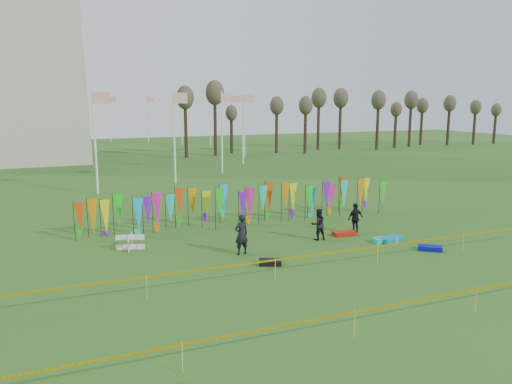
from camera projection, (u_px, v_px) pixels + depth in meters
name	position (u px, v px, depth m)	size (l,w,h in m)	color
ground	(303.00, 264.00, 21.92)	(160.00, 160.00, 0.00)	#264F16
flagpole_ring	(12.00, 127.00, 59.57)	(57.40, 56.16, 8.00)	white
banner_row	(246.00, 202.00, 28.73)	(18.64, 0.64, 2.18)	black
caution_tape_near	(314.00, 256.00, 20.47)	(26.00, 0.02, 0.90)	yellow
caution_tape_far	(399.00, 305.00, 15.52)	(26.00, 0.02, 0.90)	yellow
tree_line	(357.00, 107.00, 72.83)	(53.92, 1.92, 7.84)	#39281C
box_kite	(130.00, 242.00, 23.89)	(0.69, 0.69, 0.77)	red
person_left	(241.00, 234.00, 23.11)	(0.70, 0.51, 1.91)	black
person_mid	(318.00, 224.00, 25.58)	(0.79, 0.49, 1.63)	black
person_right	(355.00, 218.00, 26.84)	(0.97, 0.55, 1.65)	black
kite_bag_turquoise	(385.00, 240.00, 25.23)	(1.18, 0.59, 0.24)	#0ED3C7
kite_bag_blue	(430.00, 248.00, 23.86)	(1.09, 0.57, 0.23)	#0A11AD
kite_bag_red	(344.00, 233.00, 26.49)	(1.22, 0.56, 0.22)	#B31E0B
kite_bag_black	(270.00, 262.00, 21.77)	(0.97, 0.56, 0.23)	black
kite_bag_teal	(391.00, 239.00, 25.31)	(1.30, 0.62, 0.25)	#0C84AE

